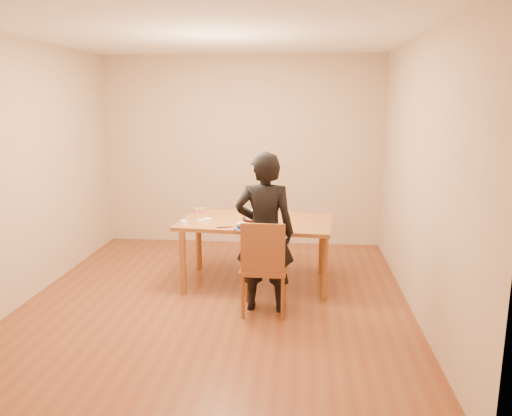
# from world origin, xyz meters

# --- Properties ---
(room_shell) EXTENTS (4.00, 4.50, 2.70)m
(room_shell) POSITION_xyz_m (0.00, 0.34, 1.35)
(room_shell) COLOR brown
(room_shell) RESTS_ON ground
(dining_table) EXTENTS (1.77, 1.14, 0.04)m
(dining_table) POSITION_xyz_m (0.37, 0.56, 0.73)
(dining_table) COLOR brown
(dining_table) RESTS_ON floor
(dining_chair) EXTENTS (0.47, 0.47, 0.04)m
(dining_chair) POSITION_xyz_m (0.52, -0.21, 0.45)
(dining_chair) COLOR brown
(dining_chair) RESTS_ON floor
(cake_plate) EXTENTS (0.28, 0.28, 0.02)m
(cake_plate) POSITION_xyz_m (0.35, 0.56, 0.76)
(cake_plate) COLOR #AD0B15
(cake_plate) RESTS_ON dining_table
(cake) EXTENTS (0.21, 0.21, 0.07)m
(cake) POSITION_xyz_m (0.35, 0.56, 0.81)
(cake) COLOR white
(cake) RESTS_ON cake_plate
(frosting_dome) EXTENTS (0.21, 0.21, 0.03)m
(frosting_dome) POSITION_xyz_m (0.35, 0.56, 0.85)
(frosting_dome) COLOR white
(frosting_dome) RESTS_ON cake
(frosting_tub) EXTENTS (0.09, 0.09, 0.08)m
(frosting_tub) POSITION_xyz_m (0.25, 0.09, 0.79)
(frosting_tub) COLOR white
(frosting_tub) RESTS_ON dining_table
(frosting_lid) EXTENTS (0.09, 0.09, 0.01)m
(frosting_lid) POSITION_xyz_m (0.20, 0.12, 0.75)
(frosting_lid) COLOR #17279A
(frosting_lid) RESTS_ON dining_table
(frosting_dollop) EXTENTS (0.04, 0.04, 0.02)m
(frosting_dollop) POSITION_xyz_m (0.20, 0.12, 0.77)
(frosting_dollop) COLOR white
(frosting_dollop) RESTS_ON frosting_lid
(ramekin_green) EXTENTS (0.07, 0.07, 0.04)m
(ramekin_green) POSITION_xyz_m (-0.23, 0.37, 0.77)
(ramekin_green) COLOR white
(ramekin_green) RESTS_ON dining_table
(ramekin_yellow) EXTENTS (0.09, 0.09, 0.04)m
(ramekin_yellow) POSITION_xyz_m (-0.17, 0.41, 0.77)
(ramekin_yellow) COLOR white
(ramekin_yellow) RESTS_ON dining_table
(ramekin_multi) EXTENTS (0.08, 0.08, 0.04)m
(ramekin_multi) POSITION_xyz_m (-0.41, 0.30, 0.77)
(ramekin_multi) COLOR white
(ramekin_multi) RESTS_ON dining_table
(candy_box_pink) EXTENTS (0.16, 0.13, 0.02)m
(candy_box_pink) POSITION_xyz_m (-0.36, 0.93, 0.76)
(candy_box_pink) COLOR #F138AC
(candy_box_pink) RESTS_ON dining_table
(candy_box_green) EXTENTS (0.15, 0.11, 0.02)m
(candy_box_green) POSITION_xyz_m (-0.36, 0.94, 0.78)
(candy_box_green) COLOR #209D1D
(candy_box_green) RESTS_ON candy_box_pink
(spatula) EXTENTS (0.16, 0.06, 0.01)m
(spatula) POSITION_xyz_m (0.06, 0.19, 0.76)
(spatula) COLOR black
(spatula) RESTS_ON dining_table
(person) EXTENTS (0.59, 0.39, 1.60)m
(person) POSITION_xyz_m (0.52, -0.17, 0.80)
(person) COLOR black
(person) RESTS_ON floor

